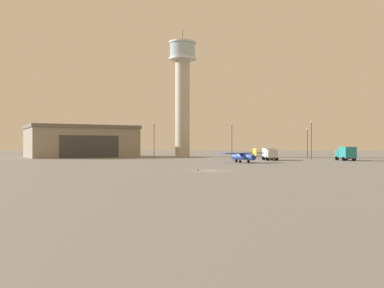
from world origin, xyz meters
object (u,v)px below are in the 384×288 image
Objects in this scene: control_tower at (183,87)px; light_post_north at (154,137)px; light_post_west at (232,137)px; light_post_east at (307,140)px; traffic_cone_near_left at (197,169)px; truck_box_silver at (270,153)px; light_post_centre at (311,137)px; truck_box_teal at (346,153)px; airplane_blue at (244,156)px.

control_tower is 24.13m from light_post_north.
light_post_east is (19.93, 1.03, -0.79)m from light_post_west.
traffic_cone_near_left is (-27.45, -51.27, -4.56)m from light_post_east.
light_post_centre is at bearing 116.62° from truck_box_silver.
control_tower is 4.17× the size of light_post_west.
truck_box_teal is at bearing -63.59° from light_post_east.
light_post_centre is (0.10, -3.98, 0.89)m from light_post_east.
light_post_north is at bearing 4.08° from airplane_blue.
light_post_west reaches higher than airplane_blue.
light_post_north is 55.26m from traffic_cone_near_left.
traffic_cone_near_left is at bearing -98.51° from light_post_west.
light_post_west is at bearing 171.61° from light_post_centre.
light_post_north is (-6.67, -16.84, -15.95)m from control_tower.
truck_box_teal is 0.73× the size of light_post_west.
airplane_blue is at bearing -87.05° from light_post_west.
airplane_blue is 0.93× the size of light_post_centre.
light_post_west is at bearing -54.11° from control_tower.
light_post_west is 0.97× the size of light_post_north.
control_tower reaches higher than light_post_north.
traffic_cone_near_left is at bearing -84.40° from control_tower.
truck_box_teal is at bearing -16.95° from light_post_north.
light_post_centre is (34.42, -22.84, -16.02)m from control_tower.
control_tower is at bearing 49.30° from truck_box_teal.
light_post_centre is 16.69× the size of traffic_cone_near_left.
truck_box_silver is 0.74× the size of light_post_centre.
control_tower is 44.31m from light_post_centre.
control_tower is at bearing 68.40° from light_post_north.
truck_box_teal reaches higher than truck_box_silver.
light_post_north is 16.94× the size of traffic_cone_near_left.
truck_box_silver is at bearing -136.57° from light_post_east.
light_post_west is 0.98× the size of light_post_centre.
airplane_blue is 1.26× the size of truck_box_silver.
light_post_centre is (20.03, -2.95, 0.10)m from light_post_west.
truck_box_teal is 0.96× the size of truck_box_silver.
light_post_centre is (11.51, 6.81, 4.10)m from truck_box_silver.
control_tower is at bearing -15.68° from airplane_blue.
truck_box_teal reaches higher than traffic_cone_near_left.
light_post_centre is (-6.03, 8.35, 3.98)m from truck_box_teal.
traffic_cone_near_left is at bearing -75.74° from light_post_north.
traffic_cone_near_left is at bearing 136.17° from truck_box_teal.
control_tower reaches higher than airplane_blue.
truck_box_silver is at bearing -23.43° from light_post_north.
light_post_west is at bearing -8.26° from light_post_north.
light_post_east is at bearing 23.35° from truck_box_teal.
light_post_east is at bearing 91.44° from light_post_centre.
control_tower is at bearing 95.60° from traffic_cone_near_left.
light_post_east reaches higher than truck_box_silver.
light_post_north is (-21.06, 3.06, 0.18)m from light_post_west.
airplane_blue is 27.96m from truck_box_teal.
light_post_centre reaches higher than light_post_east.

